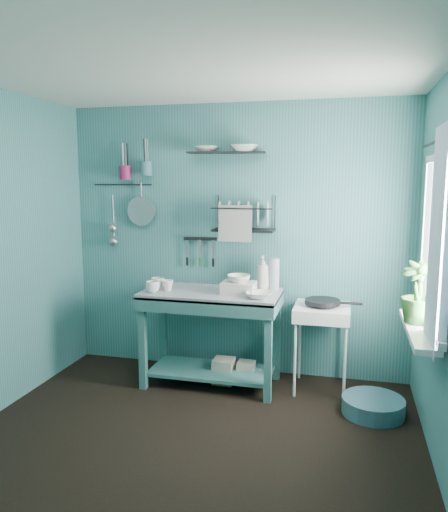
% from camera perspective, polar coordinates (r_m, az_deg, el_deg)
% --- Properties ---
extents(floor, '(3.20, 3.20, 0.00)m').
position_cam_1_polar(floor, '(3.65, -4.30, -20.98)').
color(floor, black).
rests_on(floor, ground).
extents(ceiling, '(3.20, 3.20, 0.00)m').
position_cam_1_polar(ceiling, '(3.25, -4.84, 20.95)').
color(ceiling, silver).
rests_on(ceiling, ground).
extents(wall_back, '(3.20, 0.00, 3.20)m').
position_cam_1_polar(wall_back, '(4.66, 1.36, 1.80)').
color(wall_back, '#3B787A').
rests_on(wall_back, ground).
extents(wall_front, '(3.20, 0.00, 3.20)m').
position_cam_1_polar(wall_front, '(1.91, -19.30, -8.80)').
color(wall_front, '#3B787A').
rests_on(wall_front, ground).
extents(work_counter, '(1.24, 0.70, 0.85)m').
position_cam_1_polar(work_counter, '(4.47, -1.45, -9.35)').
color(work_counter, '#35706D').
rests_on(work_counter, floor).
extents(mug_left, '(0.12, 0.12, 0.10)m').
position_cam_1_polar(mug_left, '(4.36, -8.15, -3.50)').
color(mug_left, white).
rests_on(mug_left, work_counter).
extents(mug_mid, '(0.14, 0.14, 0.09)m').
position_cam_1_polar(mug_mid, '(4.41, -6.46, -3.34)').
color(mug_mid, white).
rests_on(mug_mid, work_counter).
extents(mug_right, '(0.17, 0.17, 0.10)m').
position_cam_1_polar(mug_right, '(4.51, -7.62, -3.08)').
color(mug_right, white).
rests_on(mug_right, work_counter).
extents(wash_tub, '(0.28, 0.22, 0.10)m').
position_cam_1_polar(wash_tub, '(4.27, 1.69, -3.64)').
color(wash_tub, beige).
rests_on(wash_tub, work_counter).
extents(tub_bowl, '(0.20, 0.19, 0.06)m').
position_cam_1_polar(tub_bowl, '(4.26, 1.69, -2.58)').
color(tub_bowl, white).
rests_on(tub_bowl, wash_tub).
extents(soap_bottle, '(0.11, 0.12, 0.30)m').
position_cam_1_polar(soap_bottle, '(4.43, 4.45, -1.90)').
color(soap_bottle, beige).
rests_on(soap_bottle, work_counter).
extents(water_bottle, '(0.09, 0.09, 0.28)m').
position_cam_1_polar(water_bottle, '(4.44, 5.77, -2.03)').
color(water_bottle, silver).
rests_on(water_bottle, work_counter).
extents(counter_bowl, '(0.22, 0.22, 0.05)m').
position_cam_1_polar(counter_bowl, '(4.11, 4.02, -4.47)').
color(counter_bowl, white).
rests_on(counter_bowl, work_counter).
extents(hotplate_stand, '(0.48, 0.48, 0.75)m').
position_cam_1_polar(hotplate_stand, '(4.46, 11.03, -10.27)').
color(hotplate_stand, white).
rests_on(hotplate_stand, floor).
extents(frying_pan, '(0.30, 0.30, 0.03)m').
position_cam_1_polar(frying_pan, '(4.34, 11.19, -5.14)').
color(frying_pan, black).
rests_on(frying_pan, hotplate_stand).
extents(knife_strip, '(0.32, 0.05, 0.03)m').
position_cam_1_polar(knife_strip, '(4.71, -2.74, 1.98)').
color(knife_strip, black).
rests_on(knife_strip, wall_back).
extents(dish_rack, '(0.58, 0.32, 0.32)m').
position_cam_1_polar(dish_rack, '(4.48, 2.28, 4.88)').
color(dish_rack, black).
rests_on(dish_rack, wall_back).
extents(upper_shelf, '(0.72, 0.28, 0.01)m').
position_cam_1_polar(upper_shelf, '(4.55, 0.26, 11.73)').
color(upper_shelf, black).
rests_on(upper_shelf, wall_back).
extents(shelf_bowl_left, '(0.23, 0.23, 0.05)m').
position_cam_1_polar(shelf_bowl_left, '(4.60, -2.05, 11.75)').
color(shelf_bowl_left, white).
rests_on(shelf_bowl_left, upper_shelf).
extents(shelf_bowl_right, '(0.25, 0.25, 0.06)m').
position_cam_1_polar(shelf_bowl_right, '(4.51, 2.33, 11.38)').
color(shelf_bowl_right, white).
rests_on(shelf_bowl_right, upper_shelf).
extents(utensil_cup_magenta, '(0.11, 0.11, 0.13)m').
position_cam_1_polar(utensil_cup_magenta, '(4.89, -11.21, 9.32)').
color(utensil_cup_magenta, '#971C54').
rests_on(utensil_cup_magenta, wall_back).
extents(utensil_cup_teal, '(0.11, 0.11, 0.13)m').
position_cam_1_polar(utensil_cup_teal, '(4.81, -8.88, 9.85)').
color(utensil_cup_teal, '#397476').
rests_on(utensil_cup_teal, wall_back).
extents(colander, '(0.28, 0.03, 0.28)m').
position_cam_1_polar(colander, '(4.87, -9.43, 5.09)').
color(colander, '#9EA1A6').
rests_on(colander, wall_back).
extents(ladle_outer, '(0.01, 0.01, 0.30)m').
position_cam_1_polar(ladle_outer, '(5.01, -12.57, 5.11)').
color(ladle_outer, '#9EA1A6').
rests_on(ladle_outer, wall_back).
extents(ladle_inner, '(0.01, 0.01, 0.30)m').
position_cam_1_polar(ladle_inner, '(5.02, -12.48, 3.61)').
color(ladle_inner, '#9EA1A6').
rests_on(ladle_inner, wall_back).
extents(hook_rail, '(0.60, 0.01, 0.01)m').
position_cam_1_polar(hook_rail, '(4.96, -11.51, 7.99)').
color(hook_rail, black).
rests_on(hook_rail, wall_back).
extents(window_glass, '(0.00, 1.10, 1.10)m').
position_cam_1_polar(window_glass, '(3.53, 23.23, 1.35)').
color(window_glass, white).
rests_on(window_glass, wall_right).
extents(windowsill, '(0.16, 0.95, 0.04)m').
position_cam_1_polar(windowsill, '(3.63, 21.33, -7.87)').
color(windowsill, white).
rests_on(windowsill, wall_right).
extents(curtain, '(0.00, 1.35, 1.35)m').
position_cam_1_polar(curtain, '(3.22, 22.96, 1.62)').
color(curtain, white).
rests_on(curtain, wall_right).
extents(curtain_rod, '(0.02, 1.05, 0.02)m').
position_cam_1_polar(curtain_rod, '(3.51, 23.13, 11.97)').
color(curtain_rod, black).
rests_on(curtain_rod, wall_right).
extents(potted_plant, '(0.29, 0.29, 0.43)m').
position_cam_1_polar(potted_plant, '(3.67, 21.33, -3.89)').
color(potted_plant, '#316628').
rests_on(potted_plant, windowsill).
extents(storage_tin_large, '(0.18, 0.18, 0.22)m').
position_cam_1_polar(storage_tin_large, '(4.60, -0.04, -12.97)').
color(storage_tin_large, tan).
rests_on(storage_tin_large, floor).
extents(storage_tin_small, '(0.15, 0.15, 0.20)m').
position_cam_1_polar(storage_tin_small, '(4.59, 2.54, -13.17)').
color(storage_tin_small, tan).
rests_on(storage_tin_small, floor).
extents(floor_basin, '(0.48, 0.48, 0.13)m').
position_cam_1_polar(floor_basin, '(4.22, 16.67, -16.12)').
color(floor_basin, '#3F6F7D').
rests_on(floor_basin, floor).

